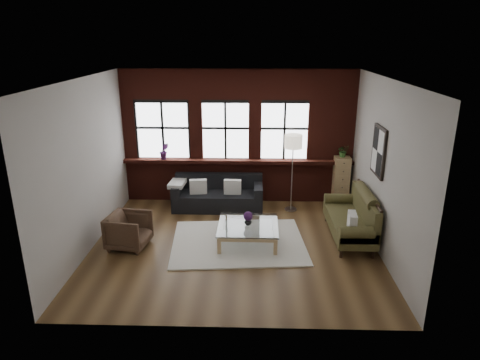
{
  "coord_description": "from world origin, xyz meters",
  "views": [
    {
      "loc": [
        0.34,
        -7.54,
        3.92
      ],
      "look_at": [
        0.1,
        0.6,
        1.15
      ],
      "focal_mm": 32.0,
      "sensor_mm": 36.0,
      "label": 1
    }
  ],
  "objects_px": {
    "dark_sofa": "(218,193)",
    "floor_lamp": "(292,170)",
    "armchair": "(129,231)",
    "vase": "(248,221)",
    "drawer_chest": "(341,181)",
    "coffee_table": "(248,234)",
    "vintage_settee": "(349,215)"
  },
  "relations": [
    {
      "from": "coffee_table",
      "to": "drawer_chest",
      "type": "height_order",
      "value": "drawer_chest"
    },
    {
      "from": "floor_lamp",
      "to": "drawer_chest",
      "type": "bearing_deg",
      "value": 18.76
    },
    {
      "from": "vase",
      "to": "drawer_chest",
      "type": "bearing_deg",
      "value": 43.78
    },
    {
      "from": "drawer_chest",
      "to": "vintage_settee",
      "type": "bearing_deg",
      "value": -95.54
    },
    {
      "from": "armchair",
      "to": "dark_sofa",
      "type": "bearing_deg",
      "value": -28.98
    },
    {
      "from": "armchair",
      "to": "drawer_chest",
      "type": "bearing_deg",
      "value": -53.55
    },
    {
      "from": "drawer_chest",
      "to": "floor_lamp",
      "type": "xyz_separation_m",
      "value": [
        -1.22,
        -0.41,
        0.38
      ]
    },
    {
      "from": "floor_lamp",
      "to": "vase",
      "type": "bearing_deg",
      "value": -120.19
    },
    {
      "from": "vintage_settee",
      "to": "coffee_table",
      "type": "relative_size",
      "value": 1.63
    },
    {
      "from": "vintage_settee",
      "to": "drawer_chest",
      "type": "height_order",
      "value": "drawer_chest"
    },
    {
      "from": "coffee_table",
      "to": "dark_sofa",
      "type": "bearing_deg",
      "value": 112.44
    },
    {
      "from": "armchair",
      "to": "vase",
      "type": "xyz_separation_m",
      "value": [
        2.3,
        0.25,
        0.12
      ]
    },
    {
      "from": "coffee_table",
      "to": "armchair",
      "type": "bearing_deg",
      "value": -173.7
    },
    {
      "from": "coffee_table",
      "to": "floor_lamp",
      "type": "bearing_deg",
      "value": 59.81
    },
    {
      "from": "vase",
      "to": "drawer_chest",
      "type": "relative_size",
      "value": 0.13
    },
    {
      "from": "vase",
      "to": "drawer_chest",
      "type": "distance_m",
      "value": 3.06
    },
    {
      "from": "drawer_chest",
      "to": "floor_lamp",
      "type": "relative_size",
      "value": 0.61
    },
    {
      "from": "drawer_chest",
      "to": "floor_lamp",
      "type": "bearing_deg",
      "value": -161.24
    },
    {
      "from": "dark_sofa",
      "to": "coffee_table",
      "type": "bearing_deg",
      "value": -67.56
    },
    {
      "from": "vintage_settee",
      "to": "armchair",
      "type": "xyz_separation_m",
      "value": [
        -4.32,
        -0.52,
        -0.17
      ]
    },
    {
      "from": "dark_sofa",
      "to": "armchair",
      "type": "height_order",
      "value": "dark_sofa"
    },
    {
      "from": "vintage_settee",
      "to": "coffee_table",
      "type": "height_order",
      "value": "vintage_settee"
    },
    {
      "from": "armchair",
      "to": "vase",
      "type": "bearing_deg",
      "value": -75.0
    },
    {
      "from": "coffee_table",
      "to": "floor_lamp",
      "type": "height_order",
      "value": "floor_lamp"
    },
    {
      "from": "dark_sofa",
      "to": "vase",
      "type": "distance_m",
      "value": 1.92
    },
    {
      "from": "dark_sofa",
      "to": "coffee_table",
      "type": "distance_m",
      "value": 1.93
    },
    {
      "from": "dark_sofa",
      "to": "vase",
      "type": "height_order",
      "value": "dark_sofa"
    },
    {
      "from": "vintage_settee",
      "to": "vase",
      "type": "relative_size",
      "value": 12.66
    },
    {
      "from": "dark_sofa",
      "to": "floor_lamp",
      "type": "xyz_separation_m",
      "value": [
        1.72,
        -0.07,
        0.6
      ]
    },
    {
      "from": "vase",
      "to": "floor_lamp",
      "type": "height_order",
      "value": "floor_lamp"
    },
    {
      "from": "floor_lamp",
      "to": "vintage_settee",
      "type": "bearing_deg",
      "value": -54.17
    },
    {
      "from": "armchair",
      "to": "vase",
      "type": "relative_size",
      "value": 4.97
    }
  ]
}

